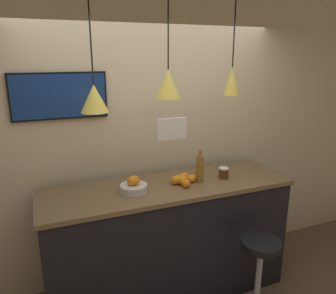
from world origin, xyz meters
name	(u,v)px	position (x,y,z in m)	size (l,w,h in m)	color
back_wall	(151,136)	(0.00, 1.19, 1.45)	(8.00, 0.06, 2.90)	beige
service_counter	(168,239)	(0.00, 0.74, 0.56)	(2.24, 0.69, 1.11)	black
bar_stool	(259,267)	(0.60, 0.15, 0.49)	(0.37, 0.37, 0.74)	#B7B7BC
fruit_bowl	(134,186)	(-0.33, 0.70, 1.16)	(0.23, 0.23, 0.14)	beige
orange_pile	(182,180)	(0.13, 0.72, 1.15)	(0.24, 0.23, 0.08)	orange
juice_bottle	(200,168)	(0.30, 0.70, 1.24)	(0.07, 0.07, 0.30)	olive
spread_jar	(224,173)	(0.55, 0.70, 1.16)	(0.09, 0.09, 0.10)	#562D19
pendant_lamp_left	(94,98)	(-0.61, 0.73, 1.91)	(0.21, 0.21, 1.00)	black
pendant_lamp_middle	(168,84)	(0.00, 0.73, 2.00)	(0.20, 0.20, 0.92)	black
pendant_lamp_right	(232,80)	(0.61, 0.73, 2.01)	(0.14, 0.14, 0.92)	black
mounted_tv	(60,96)	(-0.83, 1.14, 1.89)	(0.79, 0.04, 0.40)	black
hanging_menu_board	(172,129)	(-0.07, 0.47, 1.68)	(0.24, 0.01, 0.17)	white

